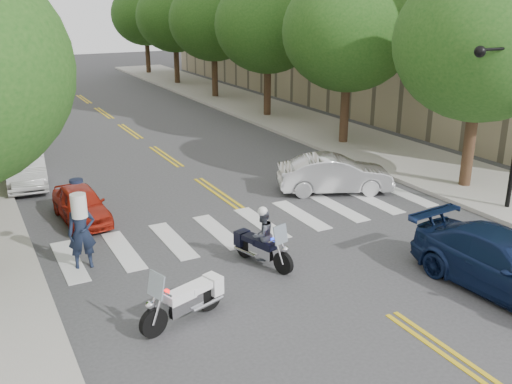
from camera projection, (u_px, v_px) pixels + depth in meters
ground at (391, 314)px, 13.49m from camera, size 140.00×140.00×0.00m
sidewalk_right at (277, 115)px, 36.07m from camera, size 5.00×60.00×0.15m
tree_r_0 at (482, 43)px, 20.61m from camera, size 6.40×6.40×8.45m
tree_r_1 at (349, 32)px, 27.30m from camera, size 6.40×6.40×8.45m
tree_r_2 at (268, 25)px, 33.99m from camera, size 6.40×6.40×8.45m
tree_r_3 at (213, 20)px, 40.68m from camera, size 6.40×6.40×8.45m
tree_r_4 at (175, 17)px, 47.37m from camera, size 6.40×6.40×8.45m
tree_r_5 at (145, 15)px, 54.06m from camera, size 6.40×6.40×8.45m
traffic_signal_pole at (512, 107)px, 18.63m from camera, size 2.82×0.42×6.00m
motorcycle_police at (261, 239)px, 15.79m from camera, size 0.91×2.08×1.73m
motorcycle_parked at (189, 299)px, 13.14m from camera, size 2.24×1.04×1.49m
officer_standing at (82, 233)px, 15.53m from camera, size 0.79×0.56×2.06m
convertible at (335, 174)px, 21.75m from camera, size 4.57×3.12×1.43m
sedan_blue at (508, 265)px, 14.27m from camera, size 2.52×5.34×1.51m
parked_car_a at (81, 204)px, 18.95m from camera, size 1.56×3.51×1.17m
parked_car_b at (26, 168)px, 22.61m from camera, size 1.82×4.27×1.37m
parked_car_c at (7, 124)px, 30.19m from camera, size 2.85×5.39×1.44m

